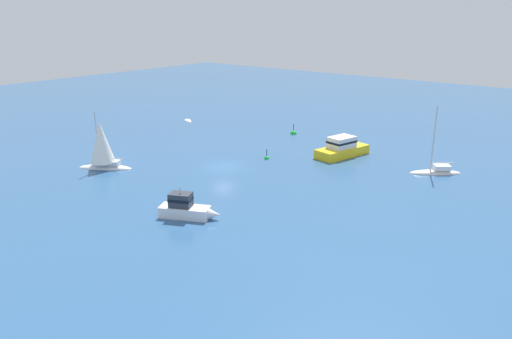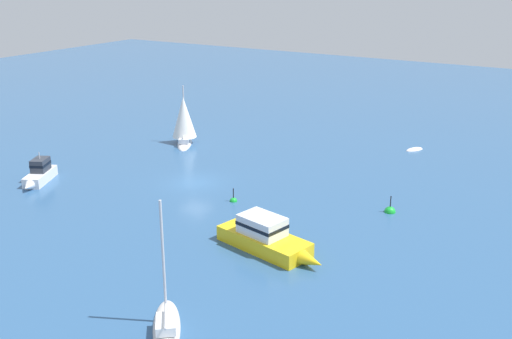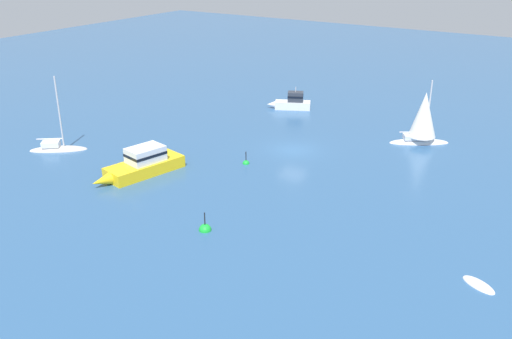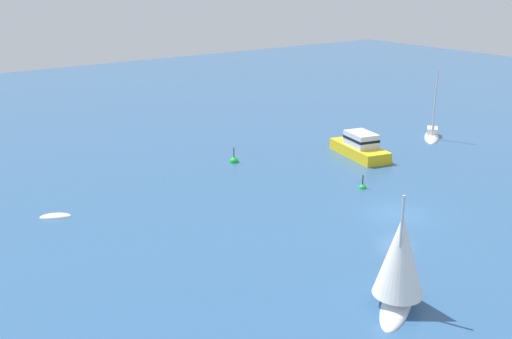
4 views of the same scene
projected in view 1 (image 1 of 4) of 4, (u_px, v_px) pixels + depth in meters
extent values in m
plane|color=#2D5684|center=(223.00, 166.00, 52.67)|extent=(160.00, 160.00, 0.00)
ellipsoid|color=white|center=(188.00, 121.00, 74.53)|extent=(2.33, 1.82, 0.49)
cube|color=yellow|center=(342.00, 151.00, 56.42)|extent=(3.93, 7.03, 1.02)
cone|color=yellow|center=(365.00, 146.00, 58.84)|extent=(1.37, 1.84, 1.02)
cube|color=silver|center=(342.00, 142.00, 55.97)|extent=(2.63, 3.37, 1.26)
cube|color=black|center=(342.00, 142.00, 55.95)|extent=(2.68, 3.42, 0.24)
ellipsoid|color=white|center=(105.00, 168.00, 52.06)|extent=(5.62, 4.36, 0.80)
cube|color=silver|center=(111.00, 163.00, 51.80)|extent=(2.01, 1.80, 0.46)
cylinder|color=silver|center=(97.00, 138.00, 51.10)|extent=(0.14, 0.14, 5.79)
cylinder|color=silver|center=(111.00, 158.00, 51.65)|extent=(2.23, 1.50, 0.11)
cone|color=white|center=(101.00, 142.00, 51.19)|extent=(3.57, 3.57, 4.34)
ellipsoid|color=silver|center=(435.00, 173.00, 50.43)|extent=(5.06, 4.43, 0.77)
cube|color=white|center=(442.00, 167.00, 50.23)|extent=(1.88, 1.79, 0.51)
cylinder|color=silver|center=(434.00, 138.00, 49.29)|extent=(0.15, 0.15, 6.65)
cylinder|color=silver|center=(443.00, 163.00, 50.08)|extent=(1.94, 1.57, 0.12)
cube|color=white|center=(185.00, 212.00, 39.63)|extent=(4.31, 3.14, 0.90)
cone|color=white|center=(214.00, 214.00, 39.12)|extent=(1.31, 1.25, 0.90)
cube|color=#2D333D|center=(181.00, 200.00, 39.38)|extent=(2.10, 1.85, 1.13)
cube|color=black|center=(181.00, 199.00, 39.36)|extent=(2.16, 1.90, 0.24)
cylinder|color=silver|center=(180.00, 190.00, 39.11)|extent=(0.08, 0.08, 0.60)
sphere|color=green|center=(267.00, 159.00, 55.44)|extent=(0.61, 0.61, 0.61)
cylinder|color=black|center=(267.00, 153.00, 55.22)|extent=(0.08, 0.08, 0.80)
sphere|color=green|center=(293.00, 134.00, 66.68)|extent=(0.88, 0.88, 0.88)
cylinder|color=black|center=(294.00, 127.00, 66.40)|extent=(0.08, 0.08, 0.89)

